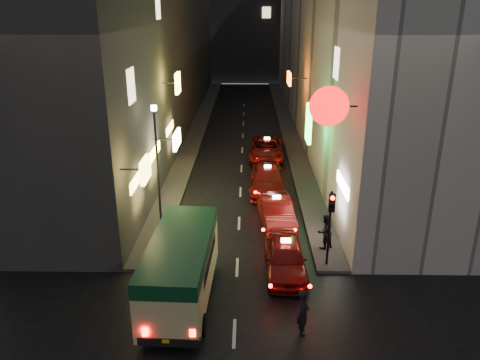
# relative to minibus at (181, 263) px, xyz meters

# --- Properties ---
(building_left) EXTENTS (7.47, 52.00, 18.00)m
(building_left) POSITION_rel_minibus_xyz_m (-5.89, 28.02, 7.28)
(building_left) COLOR #373432
(building_left) RESTS_ON ground
(building_right) EXTENTS (8.01, 52.00, 18.00)m
(building_right) POSITION_rel_minibus_xyz_m (10.11, 28.02, 7.28)
(building_right) COLOR beige
(building_right) RESTS_ON ground
(building_far) EXTENTS (30.00, 10.00, 22.00)m
(building_far) POSITION_rel_minibus_xyz_m (2.11, 60.03, 9.28)
(building_far) COLOR #2F2F34
(building_far) RESTS_ON ground
(sidewalk_left) EXTENTS (1.50, 52.00, 0.15)m
(sidewalk_left) POSITION_rel_minibus_xyz_m (-2.14, 28.03, -1.64)
(sidewalk_left) COLOR #42403D
(sidewalk_left) RESTS_ON ground
(sidewalk_right) EXTENTS (1.50, 52.00, 0.15)m
(sidewalk_right) POSITION_rel_minibus_xyz_m (6.36, 28.03, -1.64)
(sidewalk_right) COLOR #42403D
(sidewalk_right) RESTS_ON ground
(minibus) EXTENTS (2.45, 6.39, 2.72)m
(minibus) POSITION_rel_minibus_xyz_m (0.00, 0.00, 0.00)
(minibus) COLOR #D0C782
(minibus) RESTS_ON ground
(taxi_near) EXTENTS (2.25, 5.40, 1.88)m
(taxi_near) POSITION_rel_minibus_xyz_m (4.21, 2.17, -0.86)
(taxi_near) COLOR maroon
(taxi_near) RESTS_ON ground
(taxi_second) EXTENTS (2.79, 5.64, 1.90)m
(taxi_second) POSITION_rel_minibus_xyz_m (4.08, 6.97, -0.85)
(taxi_second) COLOR maroon
(taxi_second) RESTS_ON ground
(taxi_third) EXTENTS (2.51, 5.71, 1.96)m
(taxi_third) POSITION_rel_minibus_xyz_m (3.80, 11.77, -0.82)
(taxi_third) COLOR maroon
(taxi_third) RESTS_ON ground
(taxi_far) EXTENTS (2.58, 5.67, 1.94)m
(taxi_far) POSITION_rel_minibus_xyz_m (4.01, 18.35, -0.83)
(taxi_far) COLOR maroon
(taxi_far) RESTS_ON ground
(pedestrian_crossing) EXTENTS (0.43, 0.66, 1.99)m
(pedestrian_crossing) POSITION_rel_minibus_xyz_m (4.54, -1.89, -0.72)
(pedestrian_crossing) COLOR black
(pedestrian_crossing) RESTS_ON ground
(pedestrian_sidewalk) EXTENTS (0.86, 0.75, 1.93)m
(pedestrian_sidewalk) POSITION_rel_minibus_xyz_m (6.22, 4.14, -0.60)
(pedestrian_sidewalk) COLOR black
(pedestrian_sidewalk) RESTS_ON sidewalk_right
(traffic_light) EXTENTS (0.26, 0.43, 3.50)m
(traffic_light) POSITION_rel_minibus_xyz_m (6.11, 2.50, 0.97)
(traffic_light) COLOR black
(traffic_light) RESTS_ON sidewalk_right
(lamp_post) EXTENTS (0.28, 0.28, 6.22)m
(lamp_post) POSITION_rel_minibus_xyz_m (-2.09, 7.03, 2.01)
(lamp_post) COLOR black
(lamp_post) RESTS_ON sidewalk_left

